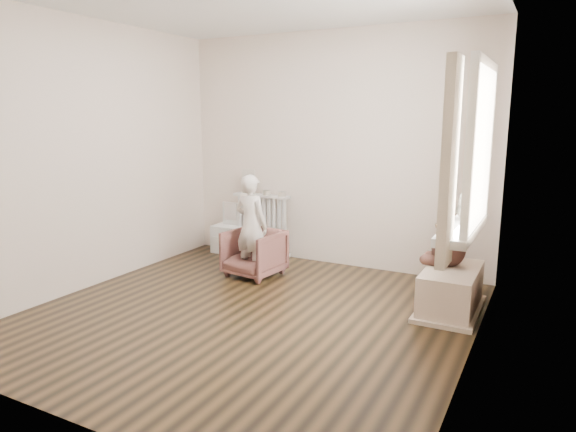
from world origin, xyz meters
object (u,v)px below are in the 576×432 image
at_px(radiator, 262,225).
at_px(toy_bench, 451,289).
at_px(teddy_bear, 450,234).
at_px(child, 251,226).
at_px(toy_vanity, 230,230).
at_px(plush_cat, 467,207).
at_px(armchair, 254,253).

distance_m(radiator, toy_bench, 2.51).
relative_size(radiator, teddy_bear, 1.62).
xyz_separation_m(child, teddy_bear, (1.99, 0.07, 0.11)).
bearing_deg(teddy_bear, toy_vanity, 168.70).
distance_m(child, plush_cat, 2.27).
xyz_separation_m(teddy_bear, plush_cat, (0.20, -0.48, 0.33)).
relative_size(armchair, teddy_bear, 1.17).
bearing_deg(plush_cat, armchair, 162.69).
bearing_deg(child, plush_cat, 176.51).
distance_m(toy_bench, teddy_bear, 0.48).
bearing_deg(child, toy_bench, -173.48).
bearing_deg(radiator, toy_bench, -18.47).
distance_m(armchair, toy_bench, 2.05).
distance_m(toy_vanity, teddy_bear, 2.87).
bearing_deg(plush_cat, teddy_bear, 106.83).
relative_size(armchair, plush_cat, 2.24).
xyz_separation_m(toy_vanity, teddy_bear, (2.77, -0.67, 0.40)).
bearing_deg(child, radiator, -59.72).
bearing_deg(teddy_bear, child, -175.81).
distance_m(armchair, child, 0.31).
xyz_separation_m(toy_vanity, armchair, (0.78, -0.68, -0.03)).
xyz_separation_m(radiator, armchair, (0.32, -0.71, -0.14)).
height_order(toy_vanity, plush_cat, plush_cat).
bearing_deg(radiator, child, -67.01).
bearing_deg(teddy_bear, plush_cat, -65.60).
xyz_separation_m(child, plush_cat, (2.19, -0.42, 0.44)).
bearing_deg(armchair, toy_bench, 5.12).
relative_size(child, plush_cat, 4.40).
distance_m(radiator, plush_cat, 2.84).
height_order(armchair, toy_bench, armchair).
bearing_deg(teddy_bear, toy_bench, -56.77).
xyz_separation_m(toy_bench, plush_cat, (0.14, -0.39, 0.80)).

